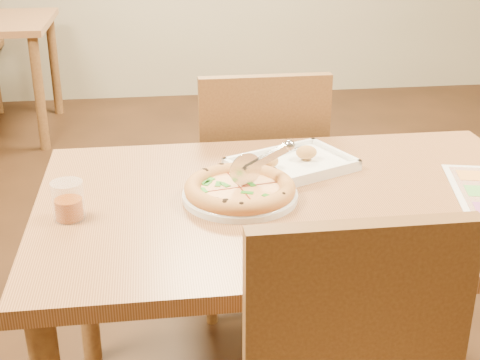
{
  "coord_description": "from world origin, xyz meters",
  "views": [
    {
      "loc": [
        -0.35,
        -1.49,
        1.41
      ],
      "look_at": [
        -0.15,
        0.01,
        0.77
      ],
      "focal_mm": 50.0,
      "sensor_mm": 36.0,
      "label": 1
    }
  ],
  "objects": [
    {
      "name": "dining_table",
      "position": [
        0.0,
        0.0,
        0.63
      ],
      "size": [
        1.3,
        0.85,
        0.72
      ],
      "color": "#97643C",
      "rests_on": "ground"
    },
    {
      "name": "chair_far",
      "position": [
        -0.0,
        0.6,
        0.57
      ],
      "size": [
        0.42,
        0.42,
        0.47
      ],
      "rotation": [
        0.0,
        0.0,
        3.14
      ],
      "color": "brown",
      "rests_on": "ground"
    },
    {
      "name": "plate",
      "position": [
        -0.15,
        0.01,
        0.73
      ],
      "size": [
        0.3,
        0.3,
        0.02
      ],
      "primitive_type": "cylinder",
      "rotation": [
        0.0,
        0.0,
        0.04
      ],
      "color": "silver",
      "rests_on": "dining_table"
    },
    {
      "name": "pizza",
      "position": [
        -0.15,
        0.0,
        0.75
      ],
      "size": [
        0.28,
        0.28,
        0.04
      ],
      "rotation": [
        0.0,
        0.0,
        0.2
      ],
      "color": "#CD8946",
      "rests_on": "plate"
    },
    {
      "name": "pizza_cutter",
      "position": [
        -0.1,
        0.02,
        0.81
      ],
      "size": [
        0.16,
        0.06,
        0.1
      ],
      "rotation": [
        0.0,
        0.0,
        0.31
      ],
      "color": "silver",
      "rests_on": "pizza"
    },
    {
      "name": "appetizer_tray",
      "position": [
        0.02,
        0.18,
        0.73
      ],
      "size": [
        0.38,
        0.33,
        0.06
      ],
      "rotation": [
        0.0,
        0.0,
        0.42
      ],
      "color": "white",
      "rests_on": "dining_table"
    },
    {
      "name": "glass_tumbler",
      "position": [
        -0.56,
        -0.05,
        0.76
      ],
      "size": [
        0.07,
        0.07,
        0.09
      ],
      "rotation": [
        0.0,
        0.0,
        0.41
      ],
      "color": "#8A390A",
      "rests_on": "dining_table"
    }
  ]
}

